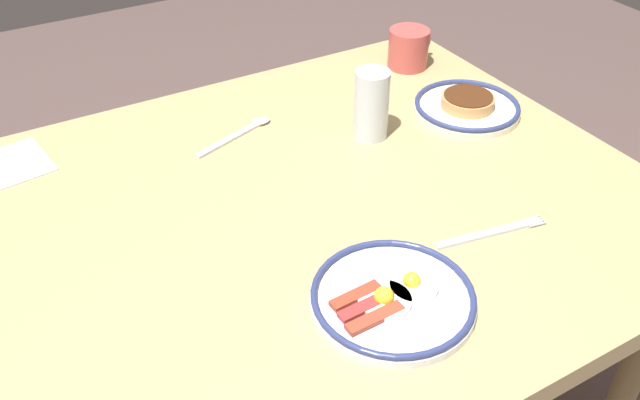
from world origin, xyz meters
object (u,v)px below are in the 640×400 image
(plate_near_main, at_px, (467,106))
(fork_near, at_px, (492,233))
(coffee_mug, at_px, (409,48))
(paper_napkin, at_px, (5,167))
(tea_spoon, at_px, (244,131))
(plate_center_pancakes, at_px, (392,298))
(drinking_glass, at_px, (371,108))

(plate_near_main, distance_m, fork_near, 0.40)
(coffee_mug, relative_size, paper_napkin, 0.83)
(tea_spoon, bearing_deg, coffee_mug, -170.00)
(plate_near_main, height_order, tea_spoon, plate_near_main)
(paper_napkin, relative_size, tea_spoon, 0.81)
(fork_near, bearing_deg, tea_spoon, -66.14)
(plate_near_main, relative_size, paper_napkin, 1.48)
(plate_center_pancakes, distance_m, coffee_mug, 0.79)
(drinking_glass, height_order, fork_near, drinking_glass)
(plate_near_main, relative_size, tea_spoon, 1.20)
(drinking_glass, relative_size, paper_napkin, 0.93)
(plate_near_main, distance_m, tea_spoon, 0.47)
(paper_napkin, bearing_deg, plate_near_main, 162.94)
(plate_center_pancakes, relative_size, paper_napkin, 1.61)
(drinking_glass, relative_size, tea_spoon, 0.76)
(paper_napkin, bearing_deg, tea_spoon, 166.00)
(plate_near_main, distance_m, coffee_mug, 0.25)
(fork_near, distance_m, tea_spoon, 0.54)
(plate_center_pancakes, distance_m, paper_napkin, 0.78)
(plate_center_pancakes, height_order, drinking_glass, drinking_glass)
(paper_napkin, distance_m, tea_spoon, 0.45)
(plate_center_pancakes, bearing_deg, fork_near, -168.18)
(paper_napkin, relative_size, fork_near, 0.75)
(coffee_mug, xyz_separation_m, fork_near, (0.25, 0.58, -0.04))
(drinking_glass, relative_size, fork_near, 0.70)
(paper_napkin, distance_m, fork_near, 0.89)
(plate_center_pancakes, xyz_separation_m, tea_spoon, (-0.02, -0.54, -0.01))
(plate_center_pancakes, xyz_separation_m, fork_near, (-0.24, -0.05, -0.01))
(plate_near_main, xyz_separation_m, coffee_mug, (-0.02, -0.24, 0.03))
(fork_near, bearing_deg, plate_near_main, -123.83)
(coffee_mug, relative_size, drinking_glass, 0.89)
(coffee_mug, xyz_separation_m, tea_spoon, (0.47, 0.08, -0.04))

